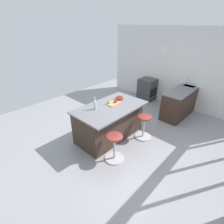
# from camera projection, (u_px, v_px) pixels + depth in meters

# --- Properties ---
(ground_plane) EXTENTS (7.61, 7.61, 0.00)m
(ground_plane) POSITION_uv_depth(u_px,v_px,m) (123.00, 134.00, 4.82)
(ground_plane) COLOR gray
(interior_partition_left) EXTENTS (0.15, 5.58, 2.75)m
(interior_partition_left) POSITION_uv_depth(u_px,v_px,m) (177.00, 68.00, 6.07)
(interior_partition_left) COLOR silver
(interior_partition_left) RESTS_ON ground_plane
(sink_cabinet) EXTENTS (2.34, 0.60, 1.17)m
(sink_cabinet) POSITION_uv_depth(u_px,v_px,m) (185.00, 99.00, 5.91)
(sink_cabinet) COLOR #38281E
(sink_cabinet) RESTS_ON ground_plane
(oven_range) EXTENTS (0.60, 0.61, 0.86)m
(oven_range) POSITION_uv_depth(u_px,v_px,m) (147.00, 89.00, 6.83)
(oven_range) COLOR #38383D
(oven_range) RESTS_ON ground_plane
(kitchen_island) EXTENTS (1.86, 1.08, 0.92)m
(kitchen_island) POSITION_uv_depth(u_px,v_px,m) (109.00, 121.00, 4.56)
(kitchen_island) COLOR #38281E
(kitchen_island) RESTS_ON ground_plane
(stool_by_window) EXTENTS (0.44, 0.44, 0.65)m
(stool_by_window) POSITION_uv_depth(u_px,v_px,m) (144.00, 127.00, 4.58)
(stool_by_window) COLOR #B7B7BC
(stool_by_window) RESTS_ON ground_plane
(stool_middle) EXTENTS (0.44, 0.44, 0.65)m
(stool_middle) POSITION_uv_depth(u_px,v_px,m) (114.00, 148.00, 3.82)
(stool_middle) COLOR #B7B7BC
(stool_middle) RESTS_ON ground_plane
(cutting_board) EXTENTS (0.36, 0.24, 0.02)m
(cutting_board) POSITION_uv_depth(u_px,v_px,m) (113.00, 103.00, 4.47)
(cutting_board) COLOR tan
(cutting_board) RESTS_ON kitchen_island
(apple_red) EXTENTS (0.08, 0.08, 0.08)m
(apple_red) POSITION_uv_depth(u_px,v_px,m) (115.00, 101.00, 4.47)
(apple_red) COLOR red
(apple_red) RESTS_ON cutting_board
(apple_green) EXTENTS (0.08, 0.08, 0.08)m
(apple_green) POSITION_uv_depth(u_px,v_px,m) (109.00, 102.00, 4.43)
(apple_green) COLOR #609E2D
(apple_green) RESTS_ON cutting_board
(water_bottle) EXTENTS (0.06, 0.06, 0.31)m
(water_bottle) POSITION_uv_depth(u_px,v_px,m) (95.00, 105.00, 4.13)
(water_bottle) COLOR silver
(water_bottle) RESTS_ON kitchen_island
(fruit_bowl) EXTENTS (0.21, 0.21, 0.07)m
(fruit_bowl) POSITION_uv_depth(u_px,v_px,m) (119.00, 98.00, 4.71)
(fruit_bowl) COLOR #993833
(fruit_bowl) RESTS_ON kitchen_island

